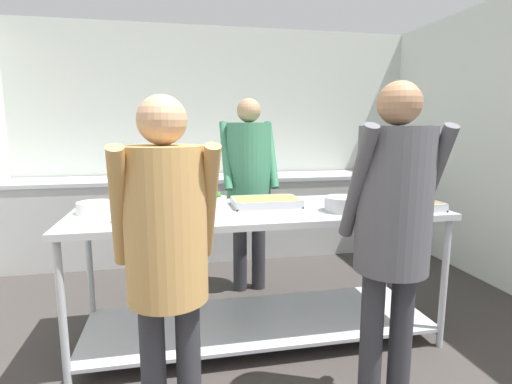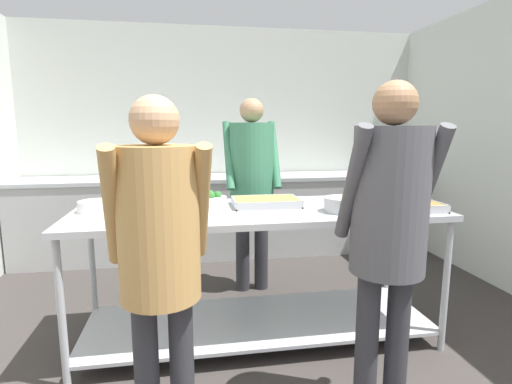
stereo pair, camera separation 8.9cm
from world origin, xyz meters
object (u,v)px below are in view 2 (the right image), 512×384
object	(u,v)px
water_bottle	(124,169)
serving_tray_roast	(154,211)
plate_stack	(96,206)
cook_behind_counter	(252,175)
sauce_pan	(343,204)
serving_tray_vegetables	(406,206)
broccoli_bowl	(212,200)
serving_tray_greens	(266,202)
guest_serving_left	(159,240)
guest_serving_right	(389,217)

from	to	relation	value
water_bottle	serving_tray_roast	bearing A→B (deg)	-76.57
plate_stack	serving_tray_roast	size ratio (longest dim) A/B	0.51
cook_behind_counter	serving_tray_roast	bearing A→B (deg)	-129.42
sauce_pan	serving_tray_vegetables	distance (m)	0.44
plate_stack	sauce_pan	world-z (taller)	sauce_pan
plate_stack	broccoli_bowl	bearing A→B (deg)	6.85
serving_tray_greens	plate_stack	bearing A→B (deg)	-179.93
serving_tray_greens	sauce_pan	bearing A→B (deg)	-31.13
serving_tray_roast	serving_tray_vegetables	world-z (taller)	same
serving_tray_roast	guest_serving_left	world-z (taller)	guest_serving_left
guest_serving_right	water_bottle	xyz separation A→B (m)	(-1.65, 2.76, -0.03)
serving_tray_vegetables	cook_behind_counter	distance (m)	1.38
guest_serving_left	sauce_pan	bearing A→B (deg)	31.73
guest_serving_left	guest_serving_right	xyz separation A→B (m)	(1.09, 0.02, 0.05)
serving_tray_vegetables	water_bottle	bearing A→B (deg)	135.41
broccoli_bowl	serving_tray_greens	xyz separation A→B (m)	(0.38, -0.09, -0.01)
plate_stack	guest_serving_right	xyz separation A→B (m)	(1.56, -0.95, 0.08)
serving_tray_roast	guest_serving_left	bearing A→B (deg)	-83.93
plate_stack	cook_behind_counter	world-z (taller)	cook_behind_counter
cook_behind_counter	sauce_pan	bearing A→B (deg)	-67.11
guest_serving_left	guest_serving_right	bearing A→B (deg)	1.31
guest_serving_right	cook_behind_counter	world-z (taller)	cook_behind_counter
broccoli_bowl	serving_tray_vegetables	world-z (taller)	broccoli_bowl
broccoli_bowl	serving_tray_vegetables	distance (m)	1.33
water_bottle	guest_serving_left	bearing A→B (deg)	-78.64
guest_serving_right	sauce_pan	bearing A→B (deg)	86.81
broccoli_bowl	guest_serving_left	world-z (taller)	guest_serving_left
serving_tray_greens	serving_tray_vegetables	xyz separation A→B (m)	(0.90, -0.29, 0.00)
plate_stack	serving_tray_roast	distance (m)	0.43
serving_tray_vegetables	cook_behind_counter	world-z (taller)	cook_behind_counter
plate_stack	broccoli_bowl	world-z (taller)	broccoli_bowl
serving_tray_greens	serving_tray_roast	bearing A→B (deg)	-166.44
serving_tray_greens	cook_behind_counter	distance (m)	0.77
broccoli_bowl	guest_serving_right	xyz separation A→B (m)	(0.80, -1.04, 0.08)
serving_tray_roast	serving_tray_vegetables	bearing A→B (deg)	-3.77
serving_tray_greens	sauce_pan	world-z (taller)	sauce_pan
serving_tray_greens	guest_serving_left	bearing A→B (deg)	-124.36
serving_tray_roast	water_bottle	size ratio (longest dim) A/B	2.01
plate_stack	sauce_pan	xyz separation A→B (m)	(1.60, -0.28, 0.02)
serving_tray_roast	plate_stack	bearing A→B (deg)	155.00
serving_tray_greens	cook_behind_counter	size ratio (longest dim) A/B	0.27
plate_stack	cook_behind_counter	bearing A→B (deg)	33.30
plate_stack	serving_tray_vegetables	xyz separation A→B (m)	(2.04, -0.29, -0.01)
serving_tray_roast	serving_tray_greens	world-z (taller)	same
serving_tray_roast	serving_tray_greens	distance (m)	0.77
serving_tray_roast	serving_tray_vegetables	distance (m)	1.66
plate_stack	water_bottle	size ratio (longest dim) A/B	1.02
sauce_pan	guest_serving_right	bearing A→B (deg)	-93.19
plate_stack	serving_tray_greens	size ratio (longest dim) A/B	0.51
broccoli_bowl	water_bottle	size ratio (longest dim) A/B	0.94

